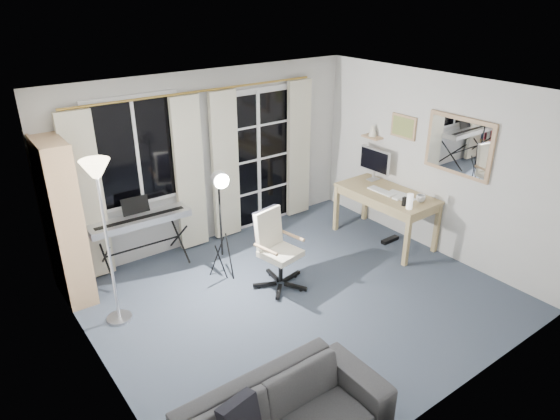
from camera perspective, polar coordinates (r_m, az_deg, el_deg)
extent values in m
cube|color=#323948|center=(6.01, 2.30, -10.07)|extent=(4.50, 4.00, 0.02)
cube|color=white|center=(6.46, -16.14, 6.43)|extent=(1.20, 0.06, 1.40)
cube|color=black|center=(6.43, -16.05, 6.37)|extent=(1.10, 0.02, 1.30)
cube|color=white|center=(6.42, -16.01, 6.35)|extent=(0.04, 0.03, 1.30)
cube|color=white|center=(7.38, -2.64, 5.72)|extent=(1.32, 0.06, 2.11)
cube|color=black|center=(7.21, -4.49, 5.19)|extent=(0.55, 0.02, 1.95)
cube|color=black|center=(7.52, -0.61, 6.10)|extent=(0.55, 0.02, 1.95)
cube|color=white|center=(7.35, -2.46, 5.64)|extent=(0.05, 0.04, 2.05)
cube|color=white|center=(7.52, -2.40, 2.21)|extent=(1.15, 0.03, 0.03)
cube|color=white|center=(7.34, -2.47, 5.82)|extent=(1.15, 0.03, 0.03)
cube|color=white|center=(7.20, -2.54, 9.59)|extent=(1.15, 0.03, 0.03)
cylinder|color=gold|center=(6.58, -9.11, 13.27)|extent=(3.50, 0.03, 0.03)
cube|color=beige|center=(6.32, -21.24, 1.23)|extent=(0.40, 0.07, 2.10)
cube|color=beige|center=(6.74, -10.30, 3.98)|extent=(0.40, 0.07, 2.10)
cube|color=beige|center=(6.98, -6.28, 4.96)|extent=(0.40, 0.07, 2.10)
cube|color=beige|center=(7.68, 2.13, 6.91)|extent=(0.40, 0.07, 2.10)
cube|color=tan|center=(5.79, -22.69, -2.46)|extent=(0.31, 0.04, 1.92)
cube|color=tan|center=(6.57, -24.56, 0.38)|extent=(0.31, 0.04, 1.92)
cube|color=tan|center=(6.16, -24.93, -1.27)|extent=(0.05, 0.86, 1.92)
cube|color=tan|center=(6.60, -22.32, -8.28)|extent=(0.32, 0.87, 0.02)
cube|color=tan|center=(6.42, -22.83, -5.60)|extent=(0.32, 0.87, 0.02)
cube|color=tan|center=(6.26, -23.36, -2.70)|extent=(0.32, 0.87, 0.02)
cube|color=tan|center=(6.12, -23.93, 0.35)|extent=(0.32, 0.87, 0.02)
cube|color=tan|center=(5.99, -24.51, 3.53)|extent=(0.32, 0.87, 0.02)
cube|color=tan|center=(5.87, -25.21, 7.29)|extent=(0.32, 0.87, 0.02)
cube|color=#B9B7AE|center=(6.05, -22.03, -5.87)|extent=(0.22, 0.06, 0.25)
cube|color=#A54A45|center=(6.15, -22.22, -5.70)|extent=(0.22, 0.04, 0.19)
cube|color=#303030|center=(6.21, -22.43, -5.28)|extent=(0.22, 0.04, 0.22)
cube|color=#A54A45|center=(6.26, -22.64, -4.74)|extent=(0.22, 0.04, 0.29)
cube|color=#B9B7AE|center=(6.34, -22.76, -4.72)|extent=(0.22, 0.05, 0.22)
cube|color=#B43348|center=(6.42, -22.96, -4.36)|extent=(0.22, 0.04, 0.23)
cube|color=#2E428C|center=(6.48, -23.12, -4.08)|extent=(0.22, 0.05, 0.23)
cube|color=#A54A45|center=(6.56, -23.29, -3.84)|extent=(0.22, 0.03, 0.22)
cube|color=#B43348|center=(6.62, -23.44, -3.57)|extent=(0.22, 0.06, 0.23)
cube|color=#303030|center=(6.69, -23.64, -3.18)|extent=(0.22, 0.03, 0.25)
cube|color=#2E428C|center=(5.89, -22.60, -2.72)|extent=(0.22, 0.04, 0.26)
cube|color=#303030|center=(5.95, -22.76, -2.49)|extent=(0.22, 0.06, 0.26)
cube|color=#303030|center=(6.04, -22.95, -2.30)|extent=(0.22, 0.04, 0.22)
cube|color=#2E428C|center=(6.11, -23.11, -2.11)|extent=(0.22, 0.03, 0.21)
cube|color=#2E428C|center=(6.17, -23.27, -1.80)|extent=(0.22, 0.04, 0.22)
cube|color=#303030|center=(6.23, -23.46, -1.39)|extent=(0.22, 0.04, 0.26)
cube|color=#303030|center=(6.30, -23.57, -1.38)|extent=(0.22, 0.05, 0.21)
cube|color=#CCDE53|center=(6.37, -23.76, -1.06)|extent=(0.22, 0.04, 0.22)
cube|color=#A54A45|center=(6.44, -23.92, -0.77)|extent=(0.22, 0.03, 0.23)
cube|color=#303030|center=(6.50, -24.05, -0.61)|extent=(0.22, 0.03, 0.22)
cube|color=#B43348|center=(5.74, -23.18, 0.56)|extent=(0.22, 0.04, 0.27)
cube|color=#303030|center=(5.82, -23.30, 0.51)|extent=(0.22, 0.03, 0.21)
cube|color=#B9B7AE|center=(5.86, -23.52, 1.08)|extent=(0.22, 0.04, 0.29)
cube|color=#B9B7AE|center=(5.93, -23.66, 1.19)|extent=(0.22, 0.04, 0.26)
cube|color=#A54A45|center=(6.01, -23.78, 1.19)|extent=(0.22, 0.04, 0.21)
cube|color=#2E428C|center=(6.07, -23.93, 1.43)|extent=(0.22, 0.04, 0.22)
cylinder|color=#B2B2B7|center=(5.93, -17.86, -11.65)|extent=(0.28, 0.28, 0.03)
cylinder|color=#B2B2B7|center=(5.48, -19.02, -4.25)|extent=(0.03, 0.03, 1.72)
cone|color=#FFE5B2|center=(5.14, -20.35, 4.45)|extent=(0.30, 0.30, 0.18)
cylinder|color=black|center=(6.49, -19.40, -5.12)|extent=(0.04, 0.61, 0.55)
cylinder|color=black|center=(6.49, -19.40, -5.12)|extent=(0.04, 0.61, 0.55)
cylinder|color=black|center=(6.75, -11.53, -2.96)|extent=(0.04, 0.61, 0.55)
cylinder|color=black|center=(6.75, -11.53, -2.96)|extent=(0.04, 0.61, 0.55)
cylinder|color=black|center=(6.61, -15.38, -4.03)|extent=(0.98, 0.05, 0.02)
cube|color=silver|center=(6.44, -15.74, -1.13)|extent=(1.28, 0.36, 0.09)
cube|color=white|center=(6.36, -15.53, -1.10)|extent=(1.17, 0.17, 0.01)
cube|color=black|center=(6.39, -15.67, -0.90)|extent=(1.13, 0.11, 0.01)
cube|color=black|center=(6.46, -16.21, 0.51)|extent=(0.34, 0.08, 0.21)
cylinder|color=black|center=(6.32, -5.75, -5.39)|extent=(0.05, 0.23, 0.59)
cylinder|color=black|center=(6.34, -7.27, -5.35)|extent=(0.18, 0.15, 0.59)
cylinder|color=black|center=(6.20, -6.69, -6.04)|extent=(0.21, 0.10, 0.59)
cylinder|color=black|center=(6.02, -6.83, -0.87)|extent=(0.03, 0.03, 1.01)
cylinder|color=silver|center=(5.79, -6.91, 3.47)|extent=(0.21, 0.13, 0.19)
cylinder|color=white|center=(5.73, -6.68, 3.27)|extent=(0.17, 0.04, 0.17)
cube|color=black|center=(6.32, 1.31, -7.59)|extent=(0.29, 0.10, 0.04)
cylinder|color=black|center=(6.38, 1.74, -7.47)|extent=(0.05, 0.05, 0.05)
cube|color=black|center=(6.34, -0.81, -7.46)|extent=(0.08, 0.29, 0.04)
cylinder|color=black|center=(6.41, -1.12, -7.30)|extent=(0.05, 0.05, 0.05)
cube|color=black|center=(6.17, -1.76, -8.50)|extent=(0.28, 0.16, 0.04)
cylinder|color=black|center=(6.17, -2.43, -8.71)|extent=(0.05, 0.05, 0.05)
cube|color=black|center=(6.03, -0.14, -9.33)|extent=(0.23, 0.24, 0.04)
cylinder|color=black|center=(5.98, -0.23, -9.85)|extent=(0.05, 0.05, 0.05)
cube|color=black|center=(6.13, 1.79, -8.73)|extent=(0.18, 0.28, 0.04)
cylinder|color=black|center=(6.12, 2.42, -9.02)|extent=(0.05, 0.05, 0.05)
cylinder|color=black|center=(6.08, 0.08, -6.62)|extent=(0.06, 0.06, 0.36)
cube|color=#EBE2C6|center=(5.98, 0.08, -4.99)|extent=(0.49, 0.49, 0.07)
cube|color=#EBE2C6|center=(5.98, -1.33, -2.09)|extent=(0.41, 0.18, 0.47)
cube|color=black|center=(5.99, -1.58, -1.83)|extent=(0.39, 0.16, 0.44)
cylinder|color=tan|center=(5.78, -1.64, -4.52)|extent=(0.11, 0.36, 0.04)
cylinder|color=tan|center=(6.08, 1.46, -2.94)|extent=(0.11, 0.36, 0.04)
cube|color=#A58855|center=(7.10, 12.10, 1.88)|extent=(0.73, 1.42, 0.04)
cube|color=#A58855|center=(7.13, 12.05, 1.36)|extent=(0.69, 1.37, 0.10)
cube|color=#A58855|center=(6.67, 14.31, -3.48)|extent=(0.06, 0.06, 0.71)
cube|color=#A58855|center=(7.13, 17.46, -1.99)|extent=(0.06, 0.06, 0.71)
cube|color=#A58855|center=(7.45, 6.46, 0.23)|extent=(0.06, 0.06, 0.71)
cube|color=#A58855|center=(7.86, 9.74, 1.36)|extent=(0.06, 0.06, 0.71)
cube|color=silver|center=(7.51, 10.61, 3.49)|extent=(0.18, 0.12, 0.02)
cube|color=silver|center=(7.47, 10.69, 4.44)|extent=(0.04, 0.03, 0.22)
cube|color=silver|center=(7.41, 10.79, 5.60)|extent=(0.05, 0.54, 0.34)
cube|color=black|center=(7.40, 10.68, 5.58)|extent=(0.02, 0.50, 0.30)
cube|color=white|center=(7.09, 11.54, 2.12)|extent=(0.15, 0.42, 0.02)
cube|color=white|center=(6.87, 13.12, 1.27)|extent=(0.06, 0.10, 0.02)
cube|color=white|center=(7.04, 13.28, 1.76)|extent=(0.27, 0.33, 0.01)
cube|color=white|center=(6.91, 14.39, 1.18)|extent=(0.22, 0.16, 0.00)
cube|color=black|center=(6.68, 14.02, 0.96)|extent=(0.05, 0.04, 0.12)
cylinder|color=white|center=(6.60, 14.61, 0.96)|extent=(0.08, 0.08, 0.20)
cube|color=black|center=(7.38, 12.45, -3.35)|extent=(0.30, 0.09, 0.05)
imported|color=silver|center=(6.86, 15.79, 1.38)|extent=(0.13, 0.10, 0.12)
cube|color=tan|center=(6.65, 19.77, 6.91)|extent=(0.04, 0.94, 0.74)
cube|color=white|center=(6.64, 19.67, 6.89)|extent=(0.01, 0.84, 0.64)
cube|color=tan|center=(7.16, 13.94, 9.23)|extent=(0.03, 0.42, 0.32)
cube|color=#508D46|center=(7.14, 13.86, 9.21)|extent=(0.00, 0.36, 0.26)
cube|color=tan|center=(7.49, 10.48, 8.21)|extent=(0.16, 0.30, 0.02)
cone|color=#EBE2C6|center=(7.46, 10.54, 8.87)|extent=(0.12, 0.12, 0.15)
imported|color=#29292B|center=(4.13, -0.41, -22.50)|extent=(1.92, 0.57, 0.75)
cube|color=black|center=(4.04, -4.69, -22.70)|extent=(0.35, 0.23, 0.34)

